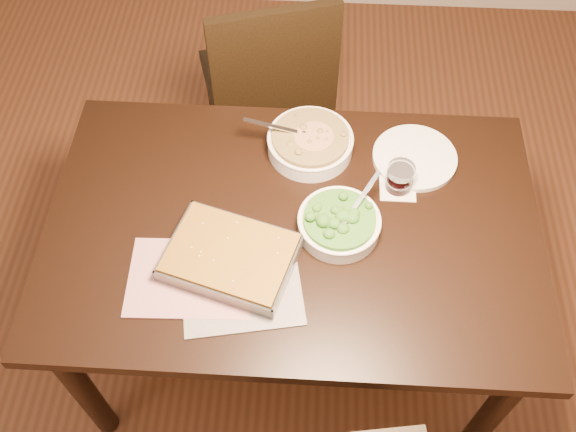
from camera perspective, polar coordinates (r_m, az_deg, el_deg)
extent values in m
plane|color=#492615|center=(2.47, 0.32, -10.50)|extent=(4.00, 4.00, 0.00)
cube|color=black|center=(1.83, 0.43, -1.11)|extent=(1.40, 0.90, 0.04)
cube|color=black|center=(1.89, 0.42, -2.28)|extent=(1.26, 0.76, 0.08)
cylinder|color=black|center=(2.11, -17.84, -14.37)|extent=(0.07, 0.07, 0.71)
cylinder|color=black|center=(2.08, 17.80, -16.19)|extent=(0.07, 0.07, 0.71)
cylinder|color=black|center=(2.44, -13.88, 1.99)|extent=(0.07, 0.07, 0.71)
cylinder|color=black|center=(2.42, 15.70, 0.64)|extent=(0.07, 0.07, 0.71)
cube|color=#A22E43|center=(1.74, -8.69, -5.45)|extent=(0.34, 0.25, 0.01)
cube|color=#25252C|center=(1.70, -4.08, -6.89)|extent=(0.35, 0.28, 0.01)
cube|color=white|center=(1.91, 9.70, 2.55)|extent=(0.10, 0.10, 0.00)
cylinder|color=white|center=(1.96, 1.98, 6.38)|extent=(0.26, 0.26, 0.05)
torus|color=white|center=(1.94, 2.00, 6.94)|extent=(0.26, 0.26, 0.01)
cylinder|color=#3E2F10|center=(1.93, 2.01, 7.02)|extent=(0.23, 0.23, 0.02)
cube|color=silver|center=(1.93, -0.34, 7.41)|extent=(0.16, 0.01, 0.05)
cylinder|color=maroon|center=(1.92, 2.31, 7.08)|extent=(0.12, 0.12, 0.00)
cylinder|color=white|center=(1.79, 4.54, -0.81)|extent=(0.23, 0.23, 0.04)
torus|color=white|center=(1.77, 4.59, -0.34)|extent=(0.23, 0.23, 0.01)
cylinder|color=#155213|center=(1.76, 4.60, -0.26)|extent=(0.20, 0.20, 0.02)
cube|color=silver|center=(1.79, 5.91, 1.55)|extent=(0.09, 0.13, 0.05)
cube|color=silver|center=(1.75, -5.07, -4.13)|extent=(0.39, 0.33, 0.01)
cube|color=#5E390D|center=(1.72, -5.14, -3.63)|extent=(0.37, 0.31, 0.05)
cube|color=silver|center=(1.78, -3.64, -0.59)|extent=(0.32, 0.10, 0.05)
cube|color=silver|center=(1.67, -6.73, -7.00)|extent=(0.32, 0.10, 0.05)
cube|color=silver|center=(1.69, 0.03, -5.34)|extent=(0.08, 0.24, 0.05)
cube|color=silver|center=(1.78, -10.03, -2.10)|extent=(0.08, 0.24, 0.05)
cylinder|color=black|center=(1.89, 9.85, 3.17)|extent=(0.07, 0.07, 0.07)
cylinder|color=silver|center=(1.85, 10.04, 4.02)|extent=(0.08, 0.08, 0.02)
cylinder|color=white|center=(1.98, 11.19, 5.13)|extent=(0.25, 0.25, 0.02)
cube|color=black|center=(2.60, -2.09, 11.72)|extent=(0.56, 0.56, 0.04)
cylinder|color=black|center=(2.93, 1.01, 11.50)|extent=(0.04, 0.04, 0.44)
cylinder|color=black|center=(2.68, 3.10, 5.82)|extent=(0.04, 0.04, 0.44)
cylinder|color=black|center=(2.88, -6.67, 10.14)|extent=(0.04, 0.04, 0.44)
cylinder|color=black|center=(2.62, -5.19, 4.25)|extent=(0.04, 0.04, 0.44)
cube|color=black|center=(2.27, -1.13, 12.95)|extent=(0.44, 0.17, 0.48)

